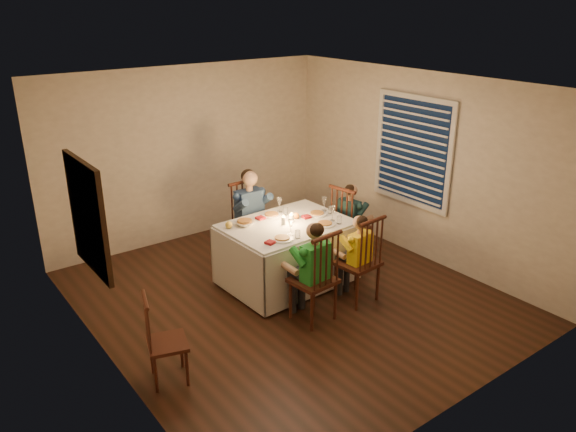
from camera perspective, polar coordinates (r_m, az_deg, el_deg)
ground at (r=7.06m, az=0.11°, el=-8.20°), size 5.00×5.00×0.00m
wall_left at (r=5.56m, az=-18.76°, el=-2.96°), size 0.02×5.00×2.60m
wall_right at (r=8.01m, az=13.13°, el=4.97°), size 0.02×5.00×2.60m
wall_back at (r=8.56m, az=-10.05°, el=6.24°), size 4.50×0.02×2.60m
ceiling at (r=6.21m, az=0.12°, el=13.17°), size 5.00×5.00×0.00m
dining_table at (r=7.16m, az=-0.09°, el=-2.52°), size 1.62×1.20×0.80m
chair_adult at (r=8.03m, az=-3.68°, el=-4.40°), size 0.47×0.45×1.12m
chair_near_left at (r=6.63m, az=2.50°, el=-10.35°), size 0.50×0.48×1.12m
chair_near_right at (r=7.06m, az=6.89°, el=-8.39°), size 0.49×0.47×1.12m
chair_end at (r=8.05m, az=6.17°, el=-4.42°), size 0.50×0.52×1.12m
chair_extra at (r=5.83m, az=-11.84°, el=-15.89°), size 0.46×0.47×0.93m
adult at (r=8.03m, az=-3.68°, el=-4.40°), size 0.50×0.46×1.32m
child_green at (r=6.63m, az=2.50°, el=-10.35°), size 0.46×0.43×1.21m
child_yellow at (r=7.06m, az=6.89°, el=-8.39°), size 0.41×0.38×1.11m
child_teal at (r=8.05m, az=6.17°, el=-4.42°), size 0.41×0.44×1.13m
setting_adult at (r=7.31m, az=-1.68°, el=0.08°), size 0.27×0.27×0.02m
setting_green at (r=6.59m, az=-0.59°, el=-2.34°), size 0.27×0.27×0.02m
setting_yellow at (r=7.03m, az=3.77°, el=-0.84°), size 0.27×0.27×0.02m
setting_teal at (r=7.35m, az=2.96°, el=0.21°), size 0.27×0.27×0.02m
candle_left at (r=7.01m, az=-0.48°, el=-0.50°), size 0.06×0.06×0.10m
candle_right at (r=7.09m, az=0.37°, el=-0.25°), size 0.06×0.06×0.10m
squash at (r=6.94m, az=-6.03°, el=-0.89°), size 0.09×0.09×0.09m
orange_fruit at (r=7.20m, az=0.82°, el=0.02°), size 0.08×0.08×0.08m
serving_bowl at (r=7.01m, az=-4.43°, el=-0.73°), size 0.27×0.27×0.06m
wall_mirror at (r=5.77m, az=-19.67°, el=-0.07°), size 0.06×0.95×1.15m
window_blinds at (r=7.99m, az=12.50°, el=6.47°), size 0.07×1.34×1.54m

